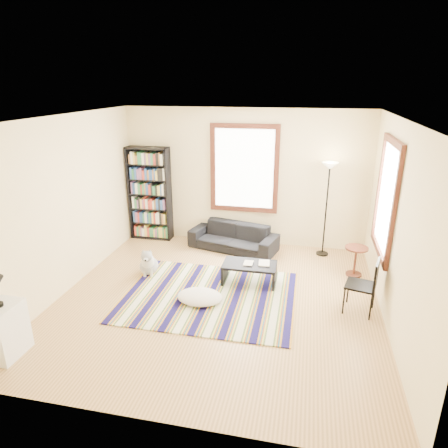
% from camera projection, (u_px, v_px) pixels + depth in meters
% --- Properties ---
extents(floor, '(5.00, 5.00, 0.10)m').
position_uv_depth(floor, '(217.00, 302.00, 6.38)').
color(floor, tan).
rests_on(floor, ground).
extents(ceiling, '(5.00, 5.00, 0.10)m').
position_uv_depth(ceiling, '(216.00, 115.00, 5.40)').
color(ceiling, white).
rests_on(ceiling, floor).
extents(wall_back, '(5.00, 0.10, 2.80)m').
position_uv_depth(wall_back, '(245.00, 178.00, 8.23)').
color(wall_back, beige).
rests_on(wall_back, floor).
extents(wall_front, '(5.00, 0.10, 2.80)m').
position_uv_depth(wall_front, '(152.00, 306.00, 3.54)').
color(wall_front, beige).
rests_on(wall_front, floor).
extents(wall_left, '(0.10, 5.00, 2.80)m').
position_uv_depth(wall_left, '(62.00, 205.00, 6.39)').
color(wall_left, beige).
rests_on(wall_left, floor).
extents(wall_right, '(0.10, 5.00, 2.80)m').
position_uv_depth(wall_right, '(401.00, 229.00, 5.39)').
color(wall_right, beige).
rests_on(wall_right, floor).
extents(window_back, '(1.20, 0.06, 1.60)m').
position_uv_depth(window_back, '(244.00, 169.00, 8.09)').
color(window_back, white).
rests_on(window_back, wall_back).
extents(window_right, '(0.06, 1.20, 1.60)m').
position_uv_depth(window_right, '(387.00, 198.00, 6.07)').
color(window_right, white).
rests_on(window_right, wall_right).
extents(rug, '(2.72, 2.17, 0.02)m').
position_uv_depth(rug, '(210.00, 296.00, 6.43)').
color(rug, '#110C3F').
rests_on(rug, floor).
extents(sofa, '(1.91, 1.12, 0.52)m').
position_uv_depth(sofa, '(233.00, 237.00, 8.18)').
color(sofa, black).
rests_on(sofa, floor).
extents(bookshelf, '(0.90, 0.30, 2.00)m').
position_uv_depth(bookshelf, '(150.00, 194.00, 8.55)').
color(bookshelf, black).
rests_on(bookshelf, floor).
extents(coffee_table, '(0.92, 0.53, 0.36)m').
position_uv_depth(coffee_table, '(249.00, 273.00, 6.82)').
color(coffee_table, black).
rests_on(coffee_table, floor).
extents(book_a, '(0.16, 0.21, 0.02)m').
position_uv_depth(book_a, '(244.00, 263.00, 6.77)').
color(book_a, beige).
rests_on(book_a, coffee_table).
extents(book_b, '(0.26, 0.20, 0.02)m').
position_uv_depth(book_b, '(259.00, 263.00, 6.77)').
color(book_b, beige).
rests_on(book_b, coffee_table).
extents(floor_cushion, '(0.88, 0.78, 0.18)m').
position_uv_depth(floor_cushion, '(200.00, 297.00, 6.25)').
color(floor_cushion, silver).
rests_on(floor_cushion, floor).
extents(floor_lamp, '(0.37, 0.37, 1.86)m').
position_uv_depth(floor_lamp, '(326.00, 210.00, 7.70)').
color(floor_lamp, black).
rests_on(floor_lamp, floor).
extents(side_table, '(0.50, 0.50, 0.54)m').
position_uv_depth(side_table, '(355.00, 261.00, 7.06)').
color(side_table, '#4E1A13').
rests_on(side_table, floor).
extents(folding_chair, '(0.50, 0.49, 0.86)m').
position_uv_depth(folding_chair, '(361.00, 285.00, 5.90)').
color(folding_chair, black).
rests_on(folding_chair, floor).
extents(white_cabinet, '(0.39, 0.51, 0.70)m').
position_uv_depth(white_cabinet, '(4.00, 331.00, 4.96)').
color(white_cabinet, white).
rests_on(white_cabinet, floor).
extents(dog, '(0.47, 0.58, 0.51)m').
position_uv_depth(dog, '(149.00, 261.00, 7.13)').
color(dog, '#B0B0B0').
rests_on(dog, floor).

